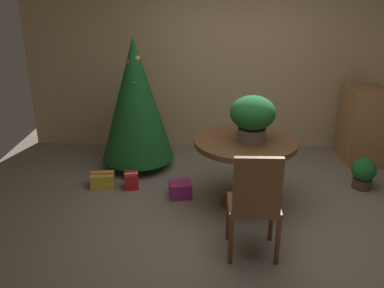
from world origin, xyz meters
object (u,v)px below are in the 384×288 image
Objects in this scene: wooden_chair_near at (255,201)px; gift_box_purple at (180,189)px; wooden_cabinet at (364,125)px; round_dining_table at (245,157)px; holiday_tree at (136,100)px; gift_box_gold at (102,180)px; gift_box_red at (131,180)px; potted_plant at (364,172)px; flower_vase at (253,116)px.

gift_box_purple is at bearing 122.57° from wooden_chair_near.
wooden_cabinet is (1.75, 2.28, -0.07)m from wooden_chair_near.
round_dining_table is at bearing -11.25° from gift_box_purple.
wooden_chair_near is 3.63× the size of gift_box_purple.
wooden_cabinet is at bearing 5.77° from holiday_tree.
gift_box_gold is (-1.67, 1.35, -0.49)m from wooden_chair_near.
gift_box_red is at bearing -162.64° from wooden_cabinet.
holiday_tree is 3.11m from wooden_cabinet.
wooden_chair_near is 2.63× the size of potted_plant.
potted_plant is (1.48, 1.39, -0.36)m from wooden_chair_near.
potted_plant is (2.79, 0.07, 0.11)m from gift_box_red.
flower_vase reaches higher than round_dining_table.
round_dining_table is 2.28× the size of flower_vase.
holiday_tree reaches higher than gift_box_red.
wooden_cabinet reaches higher than gift_box_red.
gift_box_gold is (-0.36, 0.02, -0.01)m from gift_box_red.
gift_box_gold is 3.15m from potted_plant.
potted_plant is at bearing 7.31° from gift_box_purple.
gift_box_red is at bearing 164.31° from flower_vase.
gift_box_gold is (-1.67, 0.38, -0.48)m from round_dining_table.
flower_vase is at bearing -36.86° from holiday_tree.
holiday_tree is 1.05m from gift_box_red.
potted_plant is (1.48, 0.42, -0.36)m from round_dining_table.
gift_box_purple is 2.21m from potted_plant.
holiday_tree reaches higher than wooden_chair_near.
gift_box_red is 3.23m from wooden_cabinet.
holiday_tree is 1.34m from gift_box_purple.
wooden_chair_near is 2.40m from holiday_tree.
flower_vase reaches higher than wooden_cabinet.
wooden_chair_near is 4.69× the size of gift_box_red.
flower_vase is 2.02m from gift_box_gold.
gift_box_red is at bearing 134.73° from wooden_chair_near.
flower_vase is 1.24m from gift_box_purple.
holiday_tree is (-1.38, 1.03, -0.12)m from flower_vase.
gift_box_gold is (-1.73, 0.41, -0.96)m from flower_vase.
gift_box_purple is 0.64m from gift_box_red.
wooden_chair_near reaches higher than gift_box_gold.
wooden_chair_near is 0.59× the size of holiday_tree.
gift_box_red is (-0.60, 0.21, 0.00)m from gift_box_purple.
gift_box_gold is at bearing -119.49° from holiday_tree.
potted_plant is at bearing 17.71° from flower_vase.
gift_box_purple is at bearing 167.33° from flower_vase.
wooden_cabinet is (3.06, 0.31, -0.42)m from holiday_tree.
round_dining_table is 0.97m from wooden_chair_near.
potted_plant is at bearing 1.41° from gift_box_red.
wooden_cabinet is 2.60× the size of potted_plant.
flower_vase is 0.28× the size of holiday_tree.
flower_vase is 1.72× the size of gift_box_purple.
gift_box_red is at bearing -3.60° from gift_box_gold.
round_dining_table is 3.58× the size of gift_box_gold.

